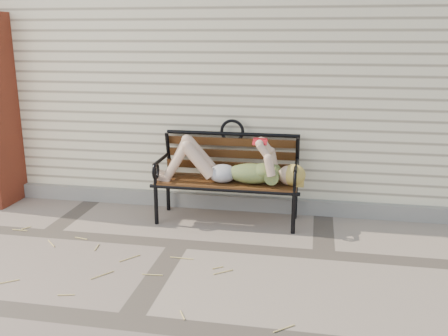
# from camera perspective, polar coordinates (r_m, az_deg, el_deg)

# --- Properties ---
(ground) EXTENTS (80.00, 80.00, 0.00)m
(ground) POSITION_cam_1_polar(r_m,az_deg,el_deg) (4.44, -5.15, -8.61)
(ground) COLOR gray
(ground) RESTS_ON ground
(house_wall) EXTENTS (8.00, 4.00, 3.00)m
(house_wall) POSITION_cam_1_polar(r_m,az_deg,el_deg) (7.01, 1.29, 12.80)
(house_wall) COLOR #F7EBC1
(house_wall) RESTS_ON ground
(foundation_strip) EXTENTS (8.00, 0.10, 0.15)m
(foundation_strip) POSITION_cam_1_polar(r_m,az_deg,el_deg) (5.29, -2.36, -3.73)
(foundation_strip) COLOR gray
(foundation_strip) RESTS_ON ground
(garden_bench) EXTENTS (1.49, 0.59, 0.96)m
(garden_bench) POSITION_cam_1_polar(r_m,az_deg,el_deg) (4.86, 0.53, 0.29)
(garden_bench) COLOR black
(garden_bench) RESTS_ON ground
(reading_woman) EXTENTS (1.40, 0.32, 0.44)m
(reading_woman) POSITION_cam_1_polar(r_m,az_deg,el_deg) (4.74, 0.43, 0.30)
(reading_woman) COLOR #09363F
(reading_woman) RESTS_ON ground
(straw_scatter) EXTENTS (2.76, 1.54, 0.01)m
(straw_scatter) POSITION_cam_1_polar(r_m,az_deg,el_deg) (4.02, -12.50, -11.50)
(straw_scatter) COLOR #DFC16C
(straw_scatter) RESTS_ON ground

